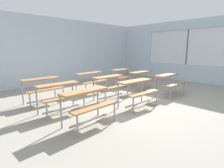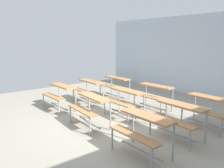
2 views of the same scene
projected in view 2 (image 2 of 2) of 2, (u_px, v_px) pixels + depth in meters
The scene contains 11 objects.
ground at pixel (104, 124), 5.75m from camera, with size 10.00×9.00×0.05m, color gray.
wall_back at pixel (203, 56), 8.18m from camera, with size 10.00×0.12×3.00m, color silver.
desk_bench_r0c0 at pixel (59, 91), 6.73m from camera, with size 1.13×0.64×0.74m.
desk_bench_r0c1 at pixel (90, 104), 5.43m from camera, with size 1.13×0.64×0.74m.
desk_bench_r0c2 at pixel (143, 126), 4.05m from camera, with size 1.11×0.60×0.74m.
desk_bench_r1c0 at pixel (88, 86), 7.44m from camera, with size 1.10×0.59×0.74m.
desk_bench_r1c1 at pixel (124, 97), 6.09m from camera, with size 1.10×0.59×0.74m.
desk_bench_r1c2 at pixel (178, 113), 4.74m from camera, with size 1.10×0.59×0.74m.
desk_bench_r2c0 at pixel (115, 83), 8.10m from camera, with size 1.11×0.61×0.74m.
desk_bench_r2c1 at pixel (154, 92), 6.71m from camera, with size 1.13×0.65×0.74m.
desk_bench_r2c2 at pixel (208, 105), 5.34m from camera, with size 1.11×0.60×0.74m.
Camera 2 is at (4.41, -3.19, 2.10)m, focal length 36.01 mm.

